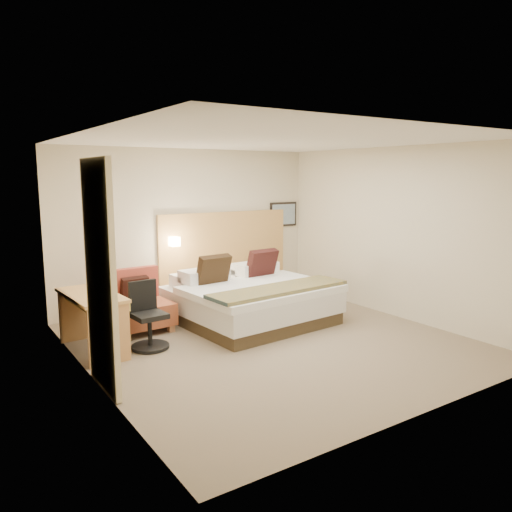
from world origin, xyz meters
TOP-DOWN VIEW (x-y plane):
  - floor at (0.00, 0.00)m, footprint 4.80×5.00m
  - ceiling at (0.00, 0.00)m, footprint 4.80×5.00m
  - wall_back at (0.00, 2.51)m, footprint 4.80×0.02m
  - wall_front at (0.00, -2.51)m, footprint 4.80×0.02m
  - wall_left at (-2.41, 0.00)m, footprint 0.02×5.00m
  - wall_right at (2.41, 0.00)m, footprint 0.02×5.00m
  - headboard_panel at (0.70, 2.47)m, footprint 2.60×0.04m
  - art_frame at (2.02, 2.48)m, footprint 0.62×0.03m
  - art_canvas at (2.02, 2.46)m, footprint 0.54×0.01m
  - lamp_arm at (-0.35, 2.42)m, footprint 0.02×0.12m
  - lamp_shade at (-0.35, 2.36)m, footprint 0.15×0.15m
  - curtain at (-2.36, -0.25)m, footprint 0.06×0.90m
  - bottle_a at (-1.22, 1.88)m, footprint 0.07×0.07m
  - bottle_b at (-1.19, 1.90)m, footprint 0.07×0.07m
  - menu_folder at (-1.14, 1.81)m, footprint 0.12×0.08m
  - bed at (0.29, 1.02)m, footprint 2.31×2.26m
  - lounge_chair at (-1.33, 1.52)m, footprint 0.89×0.79m
  - side_table at (-1.20, 1.85)m, footprint 0.57×0.57m
  - desk at (-2.11, 0.98)m, footprint 0.64×1.26m
  - desk_chair at (-1.49, 0.71)m, footprint 0.53×0.53m

SIDE VIEW (x-z plane):
  - floor at x=0.00m, z-range -0.02..0.00m
  - side_table at x=-1.20m, z-range 0.03..0.53m
  - bed at x=0.29m, z-range -0.19..0.87m
  - lounge_chair at x=-1.33m, z-range -0.09..0.80m
  - desk_chair at x=-1.49m, z-range -0.08..0.80m
  - bottle_a at x=-1.22m, z-range 0.50..0.68m
  - bottle_b at x=-1.19m, z-range 0.50..0.68m
  - menu_folder at x=-1.14m, z-range 0.50..0.69m
  - desk at x=-2.11m, z-range 0.22..0.98m
  - headboard_panel at x=0.70m, z-range 0.30..1.60m
  - lamp_arm at x=-0.35m, z-range 1.14..1.16m
  - lamp_shade at x=-0.35m, z-range 1.07..1.22m
  - curtain at x=-2.36m, z-range 0.01..2.43m
  - wall_back at x=0.00m, z-range 0.00..2.70m
  - wall_front at x=0.00m, z-range 0.00..2.70m
  - wall_left at x=-2.41m, z-range 0.00..2.70m
  - wall_right at x=2.41m, z-range 0.00..2.70m
  - art_frame at x=2.02m, z-range 1.27..1.73m
  - art_canvas at x=2.02m, z-range 1.30..1.70m
  - ceiling at x=0.00m, z-range 2.70..2.72m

